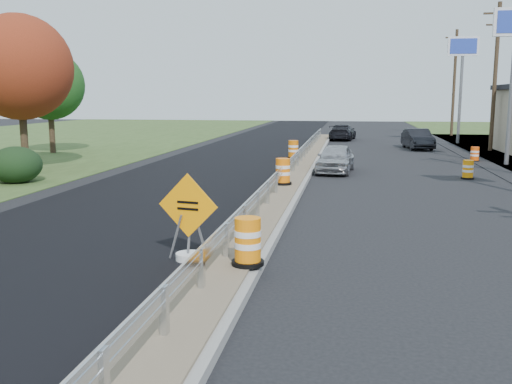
% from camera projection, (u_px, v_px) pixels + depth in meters
% --- Properties ---
extents(ground, '(140.00, 140.00, 0.00)m').
position_uv_depth(ground, '(258.00, 225.00, 15.76)').
color(ground, black).
rests_on(ground, ground).
extents(milled_overlay, '(7.20, 120.00, 0.01)m').
position_uv_depth(milled_overlay, '(198.00, 174.00, 26.20)').
color(milled_overlay, black).
rests_on(milled_overlay, ground).
extents(median, '(1.60, 55.00, 0.23)m').
position_uv_depth(median, '(289.00, 180.00, 23.53)').
color(median, gray).
rests_on(median, ground).
extents(guardrail, '(0.10, 46.15, 0.72)m').
position_uv_depth(guardrail, '(291.00, 162.00, 24.40)').
color(guardrail, silver).
rests_on(guardrail, median).
extents(pylon_sign_north, '(2.20, 0.30, 7.90)m').
position_uv_depth(pylon_sign_north, '(463.00, 56.00, 42.19)').
color(pylon_sign_north, slate).
rests_on(pylon_sign_north, ground).
extents(utility_pole_nmid, '(1.90, 0.26, 9.40)m').
position_uv_depth(utility_pole_nmid, '(495.00, 74.00, 36.44)').
color(utility_pole_nmid, '#473523').
rests_on(utility_pole_nmid, ground).
extents(utility_pole_north, '(1.90, 0.26, 9.40)m').
position_uv_depth(utility_pole_north, '(454.00, 81.00, 51.03)').
color(utility_pole_north, '#473523').
rests_on(utility_pole_north, ground).
extents(hedge_north, '(2.09, 2.09, 1.52)m').
position_uv_depth(hedge_north, '(16.00, 165.00, 23.25)').
color(hedge_north, black).
rests_on(hedge_north, ground).
extents(tree_near_red, '(4.95, 4.95, 7.35)m').
position_uv_depth(tree_near_red, '(19.00, 67.00, 26.79)').
color(tree_near_red, '#473523').
rests_on(tree_near_red, ground).
extents(tree_near_back, '(4.29, 4.29, 6.37)m').
position_uv_depth(tree_near_back, '(49.00, 85.00, 35.17)').
color(tree_near_back, '#473523').
rests_on(tree_near_back, ground).
extents(caution_sign, '(1.36, 0.57, 1.90)m').
position_uv_depth(caution_sign, '(189.00, 239.00, 12.24)').
color(caution_sign, white).
rests_on(caution_sign, ground).
extents(barrel_median_near, '(0.64, 0.64, 0.95)m').
position_uv_depth(barrel_median_near, '(248.00, 242.00, 11.13)').
color(barrel_median_near, black).
rests_on(barrel_median_near, median).
extents(barrel_median_mid, '(0.67, 0.67, 0.99)m').
position_uv_depth(barrel_median_mid, '(283.00, 172.00, 21.43)').
color(barrel_median_mid, black).
rests_on(barrel_median_mid, median).
extents(barrel_median_far, '(0.66, 0.66, 0.97)m').
position_uv_depth(barrel_median_far, '(293.00, 150.00, 30.58)').
color(barrel_median_far, black).
rests_on(barrel_median_far, median).
extents(barrel_shoulder_near, '(0.56, 0.56, 0.81)m').
position_uv_depth(barrel_shoulder_near, '(468.00, 170.00, 24.51)').
color(barrel_shoulder_near, black).
rests_on(barrel_shoulder_near, ground).
extents(barrel_shoulder_mid, '(0.55, 0.55, 0.81)m').
position_uv_depth(barrel_shoulder_mid, '(475.00, 154.00, 31.15)').
color(barrel_shoulder_mid, black).
rests_on(barrel_shoulder_mid, ground).
extents(car_silver, '(1.89, 4.00, 1.32)m').
position_uv_depth(car_silver, '(335.00, 158.00, 26.64)').
color(car_silver, '#ACACB1').
rests_on(car_silver, ground).
extents(car_dark_mid, '(1.96, 4.30, 1.37)m').
position_uv_depth(car_dark_mid, '(418.00, 139.00, 38.68)').
color(car_dark_mid, black).
rests_on(car_dark_mid, ground).
extents(car_dark_far, '(2.33, 4.67, 1.30)m').
position_uv_depth(car_dark_far, '(343.00, 132.00, 46.77)').
color(car_dark_far, black).
rests_on(car_dark_far, ground).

